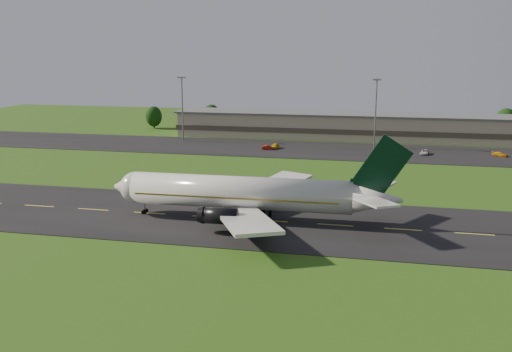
% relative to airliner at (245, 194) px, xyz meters
% --- Properties ---
extents(ground, '(360.00, 360.00, 0.00)m').
position_rel_airliner_xyz_m(ground, '(15.40, -0.01, -4.66)').
color(ground, '#294C13').
rests_on(ground, ground).
extents(taxiway, '(220.00, 30.00, 0.10)m').
position_rel_airliner_xyz_m(taxiway, '(15.40, -0.01, -4.61)').
color(taxiway, black).
rests_on(taxiway, ground).
extents(apron, '(260.00, 30.00, 0.10)m').
position_rel_airliner_xyz_m(apron, '(15.40, 71.99, -4.61)').
color(apron, black).
rests_on(apron, ground).
extents(airliner, '(51.26, 42.18, 15.57)m').
position_rel_airliner_xyz_m(airliner, '(0.00, 0.00, 0.00)').
color(airliner, silver).
rests_on(airliner, ground).
extents(terminal, '(145.00, 16.00, 8.40)m').
position_rel_airliner_xyz_m(terminal, '(21.81, 96.17, -0.67)').
color(terminal, tan).
rests_on(terminal, ground).
extents(light_mast_west, '(2.40, 1.20, 20.35)m').
position_rel_airliner_xyz_m(light_mast_west, '(-39.60, 79.99, 8.08)').
color(light_mast_west, gray).
rests_on(light_mast_west, ground).
extents(light_mast_centre, '(2.40, 1.20, 20.35)m').
position_rel_airliner_xyz_m(light_mast_centre, '(20.40, 79.99, 8.08)').
color(light_mast_centre, gray).
rests_on(light_mast_centre, ground).
extents(tree_line, '(197.62, 9.30, 10.16)m').
position_rel_airliner_xyz_m(tree_line, '(49.32, 106.41, 0.23)').
color(tree_line, black).
rests_on(tree_line, ground).
extents(service_vehicle_a, '(2.26, 4.55, 1.49)m').
position_rel_airliner_xyz_m(service_vehicle_a, '(-8.11, 71.55, -3.82)').
color(service_vehicle_a, gold).
rests_on(service_vehicle_a, apron).
extents(service_vehicle_b, '(3.76, 1.49, 1.22)m').
position_rel_airliner_xyz_m(service_vehicle_b, '(-9.72, 69.25, -3.95)').
color(service_vehicle_b, '#96170A').
rests_on(service_vehicle_b, apron).
extents(service_vehicle_c, '(2.94, 4.92, 1.28)m').
position_rel_airliner_xyz_m(service_vehicle_c, '(34.38, 71.05, -3.92)').
color(service_vehicle_c, beige).
rests_on(service_vehicle_c, apron).
extents(service_vehicle_d, '(4.41, 3.46, 1.19)m').
position_rel_airliner_xyz_m(service_vehicle_d, '(54.33, 72.31, -3.96)').
color(service_vehicle_d, orange).
rests_on(service_vehicle_d, apron).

